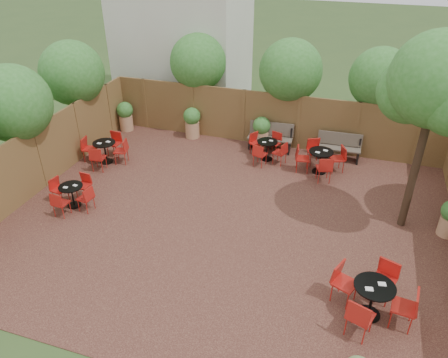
% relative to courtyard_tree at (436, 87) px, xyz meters
% --- Properties ---
extents(ground, '(80.00, 80.00, 0.00)m').
position_rel_courtyard_tree_xyz_m(ground, '(-4.54, -1.26, -3.89)').
color(ground, '#354F23').
rests_on(ground, ground).
extents(courtyard_paving, '(12.00, 10.00, 0.02)m').
position_rel_courtyard_tree_xyz_m(courtyard_paving, '(-4.54, -1.26, -3.88)').
color(courtyard_paving, '#3A1A17').
rests_on(courtyard_paving, ground).
extents(fence_back, '(12.00, 0.08, 2.00)m').
position_rel_courtyard_tree_xyz_m(fence_back, '(-4.54, 3.74, -2.89)').
color(fence_back, brown).
rests_on(fence_back, ground).
extents(fence_left, '(0.08, 10.00, 2.00)m').
position_rel_courtyard_tree_xyz_m(fence_left, '(-10.54, -1.26, -2.89)').
color(fence_left, brown).
rests_on(fence_left, ground).
extents(neighbour_building, '(5.00, 4.00, 8.00)m').
position_rel_courtyard_tree_xyz_m(neighbour_building, '(-9.04, 6.74, 0.11)').
color(neighbour_building, beige).
rests_on(neighbour_building, ground).
extents(overhang_foliage, '(15.84, 10.58, 2.61)m').
position_rel_courtyard_tree_xyz_m(overhang_foliage, '(-5.94, 1.08, -1.20)').
color(overhang_foliage, '#2D6B22').
rests_on(overhang_foliage, ground).
extents(courtyard_tree, '(2.50, 2.40, 5.17)m').
position_rel_courtyard_tree_xyz_m(courtyard_tree, '(0.00, 0.00, 0.00)').
color(courtyard_tree, black).
rests_on(courtyard_tree, courtyard_paving).
extents(park_bench_left, '(1.60, 0.60, 0.98)m').
position_rel_courtyard_tree_xyz_m(park_bench_left, '(-4.41, 3.37, -3.37)').
color(park_bench_left, brown).
rests_on(park_bench_left, courtyard_paving).
extents(park_bench_right, '(1.50, 0.52, 0.92)m').
position_rel_courtyard_tree_xyz_m(park_bench_right, '(-2.01, 3.37, -3.40)').
color(park_bench_right, brown).
rests_on(park_bench_right, courtyard_paving).
extents(bistro_tables, '(10.44, 7.69, 0.95)m').
position_rel_courtyard_tree_xyz_m(bistro_tables, '(-4.66, -0.24, -3.44)').
color(bistro_tables, black).
rests_on(bistro_tables, courtyard_paving).
extents(planters, '(11.89, 4.15, 1.17)m').
position_rel_courtyard_tree_xyz_m(planters, '(-5.83, 2.72, -3.26)').
color(planters, tan).
rests_on(planters, courtyard_paving).
extents(low_shrubs, '(2.61, 3.62, 0.63)m').
position_rel_courtyard_tree_xyz_m(low_shrubs, '(0.05, -4.47, -3.58)').
color(low_shrubs, tan).
rests_on(low_shrubs, courtyard_paving).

